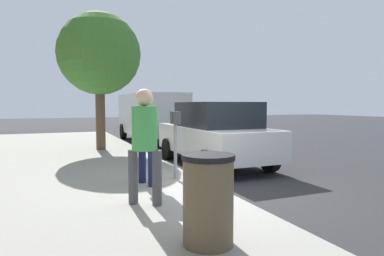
# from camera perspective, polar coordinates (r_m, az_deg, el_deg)

# --- Properties ---
(ground_plane) EXTENTS (80.00, 80.00, 0.00)m
(ground_plane) POSITION_cam_1_polar(r_m,az_deg,el_deg) (6.66, 3.33, -10.79)
(ground_plane) COLOR #2B2B2D
(ground_plane) RESTS_ON ground
(sidewalk_slab) EXTENTS (28.00, 6.00, 0.15)m
(sidewalk_slab) POSITION_cam_1_polar(r_m,az_deg,el_deg) (6.00, -23.95, -12.07)
(sidewalk_slab) COLOR gray
(sidewalk_slab) RESTS_ON ground_plane
(parking_meter) EXTENTS (0.36, 0.12, 1.41)m
(parking_meter) POSITION_cam_1_polar(r_m,az_deg,el_deg) (6.92, -2.86, -0.44)
(parking_meter) COLOR gray
(parking_meter) RESTS_ON sidewalk_slab
(pedestrian_at_meter) EXTENTS (0.53, 0.39, 1.80)m
(pedestrian_at_meter) POSITION_cam_1_polar(r_m,az_deg,el_deg) (6.48, -7.75, -0.33)
(pedestrian_at_meter) COLOR #191E4C
(pedestrian_at_meter) RESTS_ON sidewalk_slab
(pedestrian_bystander) EXTENTS (0.39, 0.47, 1.79)m
(pedestrian_bystander) POSITION_cam_1_polar(r_m,az_deg,el_deg) (5.18, -8.10, -1.45)
(pedestrian_bystander) COLOR #47474C
(pedestrian_bystander) RESTS_ON sidewalk_slab
(parked_sedan_near) EXTENTS (4.40, 1.97, 1.77)m
(parked_sedan_near) POSITION_cam_1_polar(r_m,az_deg,el_deg) (9.35, 3.91, -0.95)
(parked_sedan_near) COLOR silver
(parked_sedan_near) RESTS_ON ground_plane
(parked_van_far) EXTENTS (5.22, 2.16, 2.18)m
(parked_van_far) POSITION_cam_1_polar(r_m,az_deg,el_deg) (15.39, -7.06, 2.32)
(parked_van_far) COLOR silver
(parked_van_far) RESTS_ON ground_plane
(street_tree) EXTENTS (2.80, 2.80, 4.68)m
(street_tree) POSITION_cam_1_polar(r_m,az_deg,el_deg) (12.06, -15.55, 12.01)
(street_tree) COLOR brown
(street_tree) RESTS_ON sidewalk_slab
(trash_bin) EXTENTS (0.59, 0.59, 1.01)m
(trash_bin) POSITION_cam_1_polar(r_m,az_deg,el_deg) (3.77, 2.78, -12.08)
(trash_bin) COLOR brown
(trash_bin) RESTS_ON sidewalk_slab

